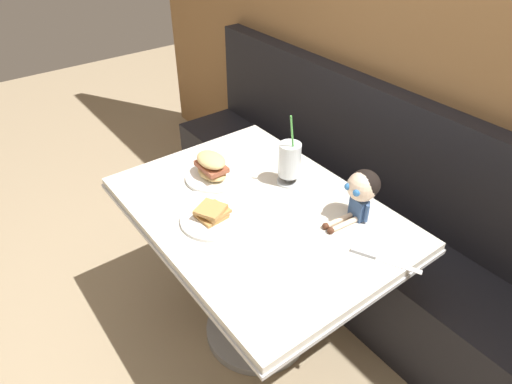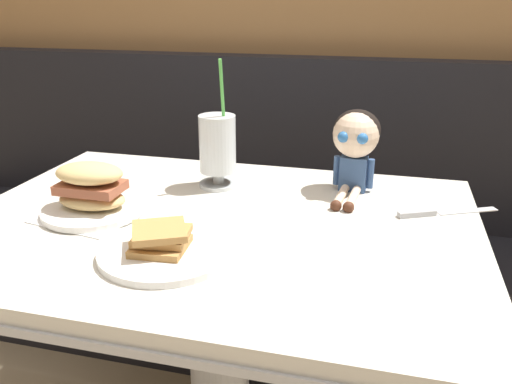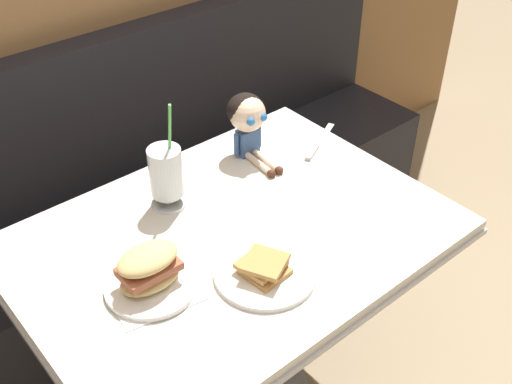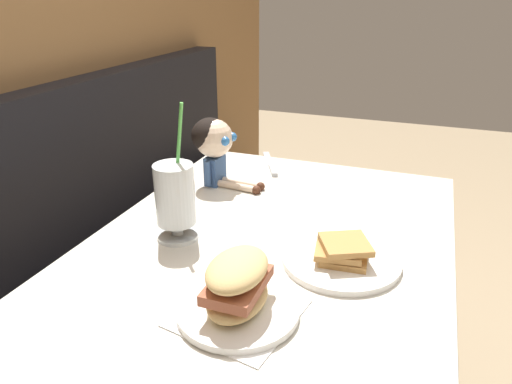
{
  "view_description": "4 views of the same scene",
  "coord_description": "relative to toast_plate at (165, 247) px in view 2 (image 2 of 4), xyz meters",
  "views": [
    {
      "loc": [
        1.09,
        -0.65,
        1.8
      ],
      "look_at": [
        -0.02,
        0.19,
        0.8
      ],
      "focal_mm": 31.86,
      "sensor_mm": 36.0,
      "label": 1
    },
    {
      "loc": [
        0.34,
        -0.79,
        1.19
      ],
      "look_at": [
        0.09,
        0.19,
        0.81
      ],
      "focal_mm": 36.71,
      "sensor_mm": 36.0,
      "label": 2
    },
    {
      "loc": [
        -0.75,
        -0.81,
        1.81
      ],
      "look_at": [
        0.07,
        0.17,
        0.84
      ],
      "focal_mm": 44.02,
      "sensor_mm": 36.0,
      "label": 3
    },
    {
      "loc": [
        -0.9,
        -0.12,
        1.28
      ],
      "look_at": [
        0.09,
        0.25,
        0.81
      ],
      "focal_mm": 33.17,
      "sensor_mm": 36.0,
      "label": 4
    }
  ],
  "objects": [
    {
      "name": "booth_bench",
      "position": [
        0.04,
        0.8,
        -0.43
      ],
      "size": [
        2.6,
        0.48,
        1.0
      ],
      "color": "black",
      "rests_on": "ground"
    },
    {
      "name": "diner_table",
      "position": [
        0.04,
        0.17,
        -0.21
      ],
      "size": [
        1.11,
        0.81,
        0.74
      ],
      "color": "silver",
      "rests_on": "ground"
    },
    {
      "name": "toast_plate",
      "position": [
        0.0,
        0.0,
        0.0
      ],
      "size": [
        0.25,
        0.25,
        0.06
      ],
      "color": "white",
      "rests_on": "diner_table"
    },
    {
      "name": "milkshake_glass",
      "position": [
        -0.02,
        0.38,
        0.08
      ],
      "size": [
        0.1,
        0.1,
        0.32
      ],
      "color": "silver",
      "rests_on": "diner_table"
    },
    {
      "name": "sandwich_plate",
      "position": [
        -0.23,
        0.14,
        0.03
      ],
      "size": [
        0.23,
        0.23,
        0.12
      ],
      "color": "white",
      "rests_on": "diner_table"
    },
    {
      "name": "butter_knife",
      "position": [
        0.49,
        0.32,
        -0.01
      ],
      "size": [
        0.22,
        0.12,
        0.01
      ],
      "color": "silver",
      "rests_on": "diner_table"
    },
    {
      "name": "seated_doll",
      "position": [
        0.31,
        0.43,
        0.11
      ],
      "size": [
        0.12,
        0.22,
        0.2
      ],
      "color": "#385689",
      "rests_on": "diner_table"
    }
  ]
}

